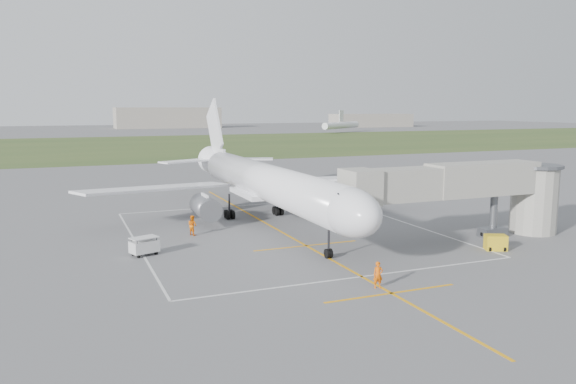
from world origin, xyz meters
name	(u,v)px	position (x,y,z in m)	size (l,w,h in m)	color
ground	(268,224)	(0.00, 0.00, 0.00)	(700.00, 700.00, 0.00)	#555557
grass_strip	(127,146)	(0.00, 130.00, 0.01)	(700.00, 120.00, 0.02)	#334C21
apron_markings	(289,236)	(0.00, -5.82, 0.01)	(28.20, 60.00, 0.01)	orange
airliner	(265,182)	(0.00, 0.75, 4.39)	(38.93, 46.75, 13.52)	white
jet_bridge	(476,189)	(15.72, -13.50, 4.74)	(23.40, 5.00, 7.20)	gray
gpu_unit	(496,243)	(14.65, -17.59, 0.66)	(2.11, 1.82, 1.34)	gold
baggage_cart	(144,246)	(-13.90, -7.81, 0.79)	(2.54, 2.01, 1.55)	silver
ramp_worker_nose	(378,275)	(-0.26, -22.68, 0.93)	(0.68, 0.44, 1.86)	#E25907
ramp_worker_wing	(192,225)	(-8.51, -1.93, 0.98)	(0.95, 0.74, 1.96)	orange
distant_hangars	(66,121)	(-16.15, 265.19, 5.17)	(345.00, 49.00, 12.00)	gray
distant_aircraft	(125,129)	(4.70, 179.38, 3.59)	(223.07, 44.78, 8.85)	white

